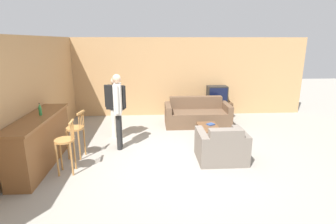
{
  "coord_description": "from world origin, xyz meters",
  "views": [
    {
      "loc": [
        -0.53,
        -5.11,
        2.49
      ],
      "look_at": [
        -0.15,
        0.89,
        0.85
      ],
      "focal_mm": 28.0,
      "sensor_mm": 36.0,
      "label": 1
    }
  ],
  "objects_px": {
    "bar_chair_mid": "(76,132)",
    "tv": "(217,94)",
    "armchair_near": "(221,147)",
    "bottle": "(40,110)",
    "coffee_table": "(209,129)",
    "person_by_window": "(116,105)",
    "bar_chair_near": "(66,145)",
    "couch_far": "(197,115)",
    "book_on_table": "(211,124)",
    "person_by_counter": "(118,107)",
    "tv_unit": "(216,109)"
  },
  "relations": [
    {
      "from": "bar_chair_mid",
      "to": "tv",
      "type": "distance_m",
      "value": 4.84
    },
    {
      "from": "bar_chair_near",
      "to": "couch_far",
      "type": "bearing_deg",
      "value": 43.3
    },
    {
      "from": "bar_chair_mid",
      "to": "tv_unit",
      "type": "xyz_separation_m",
      "value": [
        3.82,
        2.98,
        -0.33
      ]
    },
    {
      "from": "bar_chair_mid",
      "to": "tv",
      "type": "relative_size",
      "value": 1.61
    },
    {
      "from": "tv",
      "to": "bar_chair_mid",
      "type": "bearing_deg",
      "value": -142.07
    },
    {
      "from": "couch_far",
      "to": "tv",
      "type": "bearing_deg",
      "value": 46.43
    },
    {
      "from": "bar_chair_mid",
      "to": "couch_far",
      "type": "height_order",
      "value": "bar_chair_mid"
    },
    {
      "from": "armchair_near",
      "to": "coffee_table",
      "type": "relative_size",
      "value": 1.14
    },
    {
      "from": "person_by_window",
      "to": "couch_far",
      "type": "bearing_deg",
      "value": 23.29
    },
    {
      "from": "bar_chair_near",
      "to": "person_by_window",
      "type": "xyz_separation_m",
      "value": [
        0.72,
        1.85,
        0.32
      ]
    },
    {
      "from": "armchair_near",
      "to": "bar_chair_mid",
      "type": "bearing_deg",
      "value": 173.37
    },
    {
      "from": "bar_chair_near",
      "to": "armchair_near",
      "type": "height_order",
      "value": "bar_chair_near"
    },
    {
      "from": "book_on_table",
      "to": "person_by_counter",
      "type": "xyz_separation_m",
      "value": [
        -2.31,
        -0.54,
        0.64
      ]
    },
    {
      "from": "book_on_table",
      "to": "person_by_counter",
      "type": "distance_m",
      "value": 2.45
    },
    {
      "from": "couch_far",
      "to": "armchair_near",
      "type": "distance_m",
      "value": 2.5
    },
    {
      "from": "couch_far",
      "to": "tv",
      "type": "relative_size",
      "value": 2.99
    },
    {
      "from": "bar_chair_near",
      "to": "book_on_table",
      "type": "distance_m",
      "value": 3.6
    },
    {
      "from": "couch_far",
      "to": "book_on_table",
      "type": "bearing_deg",
      "value": -82.23
    },
    {
      "from": "tv",
      "to": "book_on_table",
      "type": "distance_m",
      "value": 2.14
    },
    {
      "from": "coffee_table",
      "to": "tv",
      "type": "bearing_deg",
      "value": 71.36
    },
    {
      "from": "couch_far",
      "to": "armchair_near",
      "type": "relative_size",
      "value": 1.93
    },
    {
      "from": "person_by_counter",
      "to": "bottle",
      "type": "bearing_deg",
      "value": -155.81
    },
    {
      "from": "bar_chair_near",
      "to": "person_by_window",
      "type": "height_order",
      "value": "person_by_window"
    },
    {
      "from": "tv_unit",
      "to": "person_by_window",
      "type": "xyz_separation_m",
      "value": [
        -3.1,
        -1.83,
        0.65
      ]
    },
    {
      "from": "bar_chair_near",
      "to": "couch_far",
      "type": "height_order",
      "value": "bar_chair_near"
    },
    {
      "from": "armchair_near",
      "to": "tv_unit",
      "type": "distance_m",
      "value": 3.41
    },
    {
      "from": "bar_chair_mid",
      "to": "armchair_near",
      "type": "height_order",
      "value": "bar_chair_mid"
    },
    {
      "from": "coffee_table",
      "to": "person_by_window",
      "type": "bearing_deg",
      "value": 172.66
    },
    {
      "from": "bar_chair_near",
      "to": "bottle",
      "type": "relative_size",
      "value": 4.16
    },
    {
      "from": "armchair_near",
      "to": "book_on_table",
      "type": "bearing_deg",
      "value": 87.15
    },
    {
      "from": "bottle",
      "to": "bar_chair_near",
      "type": "bearing_deg",
      "value": -39.2
    },
    {
      "from": "couch_far",
      "to": "bottle",
      "type": "relative_size",
      "value": 7.74
    },
    {
      "from": "coffee_table",
      "to": "person_by_counter",
      "type": "bearing_deg",
      "value": -169.74
    },
    {
      "from": "bar_chair_near",
      "to": "person_by_window",
      "type": "relative_size",
      "value": 0.65
    },
    {
      "from": "armchair_near",
      "to": "coffee_table",
      "type": "bearing_deg",
      "value": 90.68
    },
    {
      "from": "person_by_window",
      "to": "book_on_table",
      "type": "bearing_deg",
      "value": -3.94
    },
    {
      "from": "coffee_table",
      "to": "tv",
      "type": "relative_size",
      "value": 1.36
    },
    {
      "from": "armchair_near",
      "to": "person_by_window",
      "type": "height_order",
      "value": "person_by_window"
    },
    {
      "from": "bar_chair_mid",
      "to": "bottle",
      "type": "relative_size",
      "value": 4.16
    },
    {
      "from": "coffee_table",
      "to": "tv",
      "type": "height_order",
      "value": "tv"
    },
    {
      "from": "person_by_counter",
      "to": "book_on_table",
      "type": "bearing_deg",
      "value": 13.17
    },
    {
      "from": "tv",
      "to": "bottle",
      "type": "height_order",
      "value": "bottle"
    },
    {
      "from": "bar_chair_near",
      "to": "person_by_counter",
      "type": "bearing_deg",
      "value": 52.71
    },
    {
      "from": "bar_chair_mid",
      "to": "armchair_near",
      "type": "bearing_deg",
      "value": -6.63
    },
    {
      "from": "coffee_table",
      "to": "book_on_table",
      "type": "bearing_deg",
      "value": 59.49
    },
    {
      "from": "couch_far",
      "to": "tv_unit",
      "type": "xyz_separation_m",
      "value": [
        0.8,
        0.84,
        -0.05
      ]
    },
    {
      "from": "bottle",
      "to": "tv",
      "type": "bearing_deg",
      "value": 35.94
    },
    {
      "from": "bar_chair_mid",
      "to": "person_by_window",
      "type": "xyz_separation_m",
      "value": [
        0.72,
        1.14,
        0.32
      ]
    },
    {
      "from": "bottle",
      "to": "book_on_table",
      "type": "height_order",
      "value": "bottle"
    },
    {
      "from": "bar_chair_mid",
      "to": "armchair_near",
      "type": "xyz_separation_m",
      "value": [
        3.11,
        -0.36,
        -0.27
      ]
    }
  ]
}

